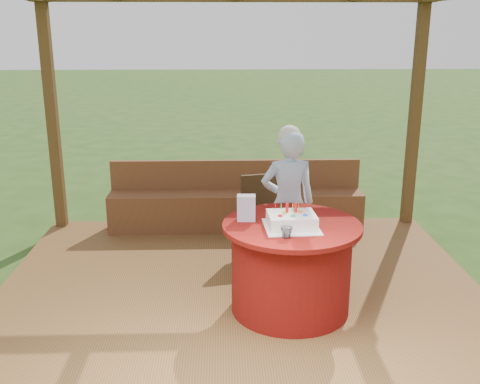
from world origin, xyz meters
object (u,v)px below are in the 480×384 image
(gift_bag, at_px, (246,208))
(bench, at_px, (236,207))
(birthday_cake, at_px, (292,220))
(table, at_px, (291,266))
(chair, at_px, (262,212))
(elderly_woman, at_px, (288,202))
(drinking_glass, at_px, (286,233))

(gift_bag, bearing_deg, bench, 94.17)
(bench, bearing_deg, birthday_cake, -79.55)
(table, relative_size, chair, 1.36)
(birthday_cake, bearing_deg, elderly_woman, 85.27)
(bench, height_order, gift_bag, gift_bag)
(table, height_order, birthday_cake, birthday_cake)
(gift_bag, bearing_deg, birthday_cake, -24.07)
(chair, distance_m, drinking_glass, 1.62)
(chair, bearing_deg, drinking_glass, -87.26)
(chair, distance_m, elderly_woman, 0.62)
(chair, bearing_deg, gift_bag, -100.55)
(chair, distance_m, birthday_cake, 1.40)
(bench, xyz_separation_m, gift_bag, (0.04, -1.96, 0.62))
(bench, bearing_deg, table, -78.74)
(bench, relative_size, drinking_glass, 32.17)
(table, relative_size, elderly_woman, 0.78)
(bench, xyz_separation_m, chair, (0.25, -0.80, 0.19))
(elderly_woman, bearing_deg, gift_bag, -123.61)
(bench, height_order, drinking_glass, drinking_glass)
(chair, xyz_separation_m, birthday_cake, (0.14, -1.34, 0.38))
(bench, relative_size, chair, 3.55)
(birthday_cake, bearing_deg, gift_bag, 152.82)
(bench, relative_size, table, 2.60)
(bench, height_order, birthday_cake, birthday_cake)
(chair, bearing_deg, elderly_woman, -67.56)
(table, distance_m, chair, 1.27)
(bench, height_order, elderly_woman, elderly_woman)
(table, relative_size, birthday_cake, 2.53)
(drinking_glass, bearing_deg, gift_bag, 124.63)
(table, bearing_deg, elderly_woman, 85.88)
(chair, relative_size, gift_bag, 3.89)
(bench, xyz_separation_m, birthday_cake, (0.39, -2.14, 0.57))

